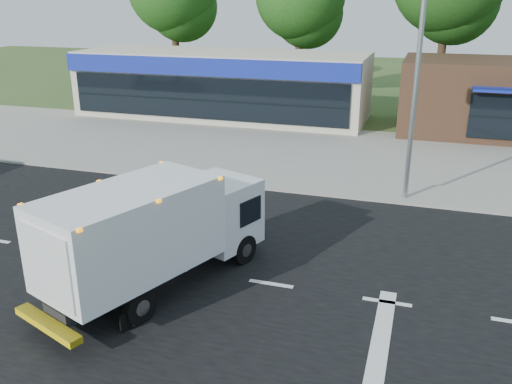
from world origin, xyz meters
The scene contains 10 objects.
ground centered at (0.00, 0.00, 0.00)m, with size 120.00×120.00×0.00m, color #385123.
road_asphalt centered at (0.00, 0.00, 0.00)m, with size 60.00×14.00×0.02m, color black.
sidewalk centered at (0.00, 8.20, 0.06)m, with size 60.00×2.40×0.12m, color gray.
parking_apron centered at (0.00, 14.00, 0.01)m, with size 60.00×9.00×0.02m, color gray.
lane_markings centered at (1.35, -1.35, 0.02)m, with size 55.20×7.00×0.01m.
ems_box_truck centered at (-2.77, -1.06, 1.68)m, with size 4.23×6.88×2.92m.
emergency_worker centered at (-4.03, -0.74, 0.84)m, with size 0.60×0.69×1.70m.
retail_strip_mall centered at (-9.00, 19.93, 2.01)m, with size 18.00×6.20×4.00m.
brown_storefront centered at (7.00, 19.98, 2.00)m, with size 10.00×6.70×4.00m.
traffic_signal_pole centered at (2.35, 7.60, 4.92)m, with size 3.51×0.25×8.00m.
Camera 1 is at (3.45, -12.15, 7.13)m, focal length 38.00 mm.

